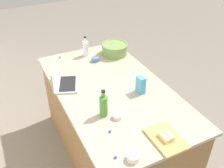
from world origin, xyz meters
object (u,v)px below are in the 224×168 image
Objects in this scene: bottle_vinegar at (86,48)px; butter_stick_right at (164,137)px; ramekin_wide at (95,59)px; laptop at (63,81)px; ramekin_small at (133,157)px; mixing_bowl_large at (114,49)px; butter_stick_left at (169,135)px; bottle_olive at (104,105)px; ramekin_medium at (118,116)px; candy_bag at (141,85)px; cutting_board at (166,139)px.

bottle_vinegar is 2.20× the size of butter_stick_right.
butter_stick_right is at bearing 178.88° from ramekin_wide.
ramekin_small is (-1.10, -0.16, -0.02)m from laptop.
mixing_bowl_large is 2.82× the size of butter_stick_left.
bottle_olive reaches higher than ramekin_medium.
laptop is at bearing 16.93° from bottle_olive.
ramekin_wide is at bearing 101.67° from mixing_bowl_large.
laptop is 1.15m from butter_stick_right.
laptop reaches higher than candy_bag.
bottle_olive is 1.50× the size of candy_bag.
candy_bag is at bearing -15.63° from butter_stick_right.
cutting_board is 0.04m from butter_stick_right.
cutting_board is (-0.47, -0.30, -0.09)m from bottle_olive.
ramekin_small is 1.05× the size of ramekin_wide.
ramekin_medium is at bearing 31.82° from butter_stick_left.
laptop is 2.17× the size of candy_bag.
butter_stick_left is (-1.05, -0.50, -0.01)m from laptop.
ramekin_medium is at bearing -158.14° from laptop.
ramekin_small reaches higher than ramekin_wide.
bottle_vinegar reaches higher than mixing_bowl_large.
bottle_olive is (-0.95, 0.58, 0.03)m from mixing_bowl_large.
candy_bag reaches higher than ramekin_medium.
candy_bag reaches higher than cutting_board.
candy_bag is at bearing 170.92° from mixing_bowl_large.
ramekin_medium is (-1.16, 0.17, -0.08)m from bottle_vinegar.
ramekin_wide is (0.31, -0.49, -0.02)m from laptop.
bottle_vinegar is (0.49, -0.44, 0.05)m from laptop.
bottle_vinegar is 2.57× the size of ramekin_small.
ramekin_medium is at bearing -133.29° from bottle_olive.
butter_stick_left is at bearing -177.60° from bottle_vinegar.
bottle_olive is 2.85× the size of ramekin_wide.
butter_stick_right is 1.36m from ramekin_wide.
laptop reaches higher than butter_stick_left.
ramekin_medium is 0.44m from candy_bag.
cutting_board is 3.38× the size of ramekin_small.
laptop is 0.61m from bottle_olive.
cutting_board is at bearing -150.82° from ramekin_medium.
candy_bag is (0.61, -0.13, 0.05)m from butter_stick_left.
bottle_vinegar is at bearing -9.80° from ramekin_small.
ramekin_small is (-1.47, 0.59, -0.05)m from mixing_bowl_large.
bottle_olive is 0.57m from cutting_board.
butter_stick_right is 0.30m from ramekin_small.
butter_stick_left is (-0.47, -0.33, -0.07)m from bottle_olive.
bottle_olive is 2.32× the size of butter_stick_right.
ramekin_wide is at bearing -165.23° from bottle_vinegar.
bottle_vinegar is at bearing 0.72° from butter_stick_right.
bottle_olive is 1.05× the size of bottle_vinegar.
ramekin_medium is 1.00m from ramekin_wide.
bottle_olive reaches higher than butter_stick_right.
laptop reaches higher than butter_stick_right.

